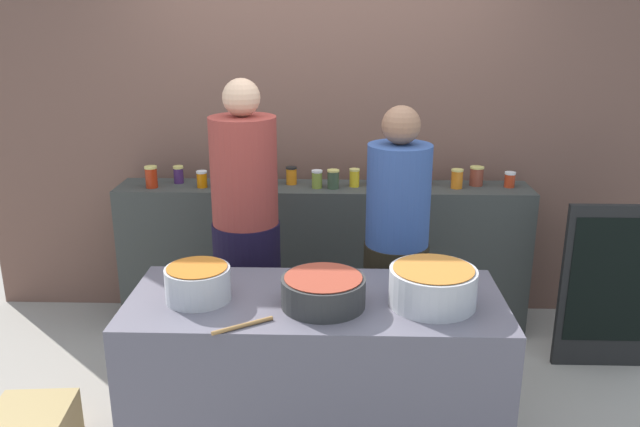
% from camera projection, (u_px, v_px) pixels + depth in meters
% --- Properties ---
extents(ground, '(12.00, 12.00, 0.00)m').
position_uv_depth(ground, '(318.00, 419.00, 3.45)').
color(ground, '#9C9389').
extents(storefront_wall, '(4.80, 0.12, 3.00)m').
position_uv_depth(storefront_wall, '(325.00, 102.00, 4.37)').
color(storefront_wall, brown).
rests_on(storefront_wall, ground).
extents(display_shelf, '(2.70, 0.36, 1.00)m').
position_uv_depth(display_shelf, '(323.00, 258.00, 4.34)').
color(display_shelf, '#363936').
rests_on(display_shelf, ground).
extents(prep_table, '(1.70, 0.70, 0.86)m').
position_uv_depth(prep_table, '(316.00, 381.00, 3.03)').
color(prep_table, '#5A5663').
rests_on(prep_table, ground).
extents(preserve_jar_0, '(0.08, 0.08, 0.14)m').
position_uv_depth(preserve_jar_0, '(151.00, 177.00, 4.14)').
color(preserve_jar_0, '#AD280F').
rests_on(preserve_jar_0, display_shelf).
extents(preserve_jar_1, '(0.07, 0.07, 0.12)m').
position_uv_depth(preserve_jar_1, '(179.00, 174.00, 4.25)').
color(preserve_jar_1, '#3D2053').
rests_on(preserve_jar_1, display_shelf).
extents(preserve_jar_2, '(0.07, 0.07, 0.11)m').
position_uv_depth(preserve_jar_2, '(202.00, 179.00, 4.15)').
color(preserve_jar_2, '#D46908').
rests_on(preserve_jar_2, display_shelf).
extents(preserve_jar_3, '(0.09, 0.09, 0.13)m').
position_uv_depth(preserve_jar_3, '(225.00, 178.00, 4.14)').
color(preserve_jar_3, '#3D4A2C').
rests_on(preserve_jar_3, display_shelf).
extents(preserve_jar_4, '(0.09, 0.09, 0.12)m').
position_uv_depth(preserve_jar_4, '(251.00, 179.00, 4.13)').
color(preserve_jar_4, '#1F4C25').
rests_on(preserve_jar_4, display_shelf).
extents(preserve_jar_5, '(0.09, 0.09, 0.10)m').
position_uv_depth(preserve_jar_5, '(269.00, 178.00, 4.21)').
color(preserve_jar_5, '#1F492C').
rests_on(preserve_jar_5, display_shelf).
extents(preserve_jar_6, '(0.07, 0.07, 0.12)m').
position_uv_depth(preserve_jar_6, '(291.00, 175.00, 4.23)').
color(preserve_jar_6, orange).
rests_on(preserve_jar_6, display_shelf).
extents(preserve_jar_7, '(0.07, 0.07, 0.12)m').
position_uv_depth(preserve_jar_7, '(317.00, 179.00, 4.14)').
color(preserve_jar_7, olive).
rests_on(preserve_jar_7, display_shelf).
extents(preserve_jar_8, '(0.08, 0.08, 0.12)m').
position_uv_depth(preserve_jar_8, '(333.00, 179.00, 4.12)').
color(preserve_jar_8, '#334632').
rests_on(preserve_jar_8, display_shelf).
extents(preserve_jar_9, '(0.07, 0.07, 0.12)m').
position_uv_depth(preserve_jar_9, '(354.00, 178.00, 4.17)').
color(preserve_jar_9, gold).
rests_on(preserve_jar_9, display_shelf).
extents(preserve_jar_10, '(0.09, 0.09, 0.12)m').
position_uv_depth(preserve_jar_10, '(374.00, 176.00, 4.21)').
color(preserve_jar_10, orange).
rests_on(preserve_jar_10, display_shelf).
extents(preserve_jar_11, '(0.07, 0.07, 0.10)m').
position_uv_depth(preserve_jar_11, '(393.00, 178.00, 4.20)').
color(preserve_jar_11, gold).
rests_on(preserve_jar_11, display_shelf).
extents(preserve_jar_12, '(0.09, 0.09, 0.11)m').
position_uv_depth(preserve_jar_12, '(426.00, 177.00, 4.21)').
color(preserve_jar_12, '#94371A').
rests_on(preserve_jar_12, display_shelf).
extents(preserve_jar_13, '(0.08, 0.08, 0.12)m').
position_uv_depth(preserve_jar_13, '(457.00, 179.00, 4.13)').
color(preserve_jar_13, orange).
rests_on(preserve_jar_13, display_shelf).
extents(preserve_jar_14, '(0.09, 0.09, 0.13)m').
position_uv_depth(preserve_jar_14, '(477.00, 176.00, 4.19)').
color(preserve_jar_14, brown).
rests_on(preserve_jar_14, display_shelf).
extents(preserve_jar_15, '(0.07, 0.07, 0.10)m').
position_uv_depth(preserve_jar_15, '(510.00, 180.00, 4.16)').
color(preserve_jar_15, '#B13217').
rests_on(preserve_jar_15, display_shelf).
extents(cooking_pot_left, '(0.29, 0.29, 0.16)m').
position_uv_depth(cooking_pot_left, '(198.00, 283.00, 2.87)').
color(cooking_pot_left, '#B7B7BC').
rests_on(cooking_pot_left, prep_table).
extents(cooking_pot_center, '(0.37, 0.37, 0.14)m').
position_uv_depth(cooking_pot_center, '(323.00, 291.00, 2.81)').
color(cooking_pot_center, '#2D2D2D').
rests_on(cooking_pot_center, prep_table).
extents(cooking_pot_right, '(0.38, 0.38, 0.17)m').
position_uv_depth(cooking_pot_right, '(433.00, 287.00, 2.81)').
color(cooking_pot_right, '#B7B7BC').
rests_on(cooking_pot_right, prep_table).
extents(wooden_spoon, '(0.24, 0.16, 0.02)m').
position_uv_depth(wooden_spoon, '(243.00, 326.00, 2.63)').
color(wooden_spoon, '#9E703D').
rests_on(wooden_spoon, prep_table).
extents(cook_with_tongs, '(0.38, 0.38, 1.76)m').
position_uv_depth(cook_with_tongs, '(247.00, 251.00, 3.63)').
color(cook_with_tongs, black).
rests_on(cook_with_tongs, ground).
extents(cook_in_cap, '(0.35, 0.35, 1.64)m').
position_uv_depth(cook_in_cap, '(396.00, 269.00, 3.52)').
color(cook_in_cap, black).
rests_on(cook_in_cap, ground).
extents(chalkboard_sign, '(0.55, 0.05, 1.03)m').
position_uv_depth(chalkboard_sign, '(607.00, 287.00, 3.83)').
color(chalkboard_sign, black).
rests_on(chalkboard_sign, ground).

